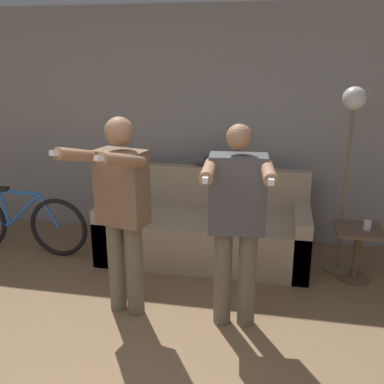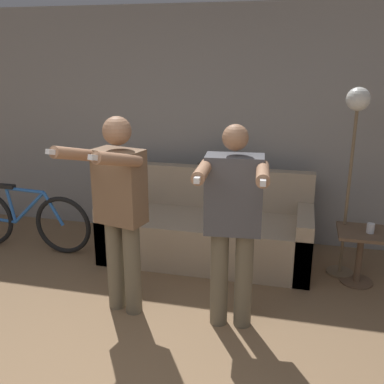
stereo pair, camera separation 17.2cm
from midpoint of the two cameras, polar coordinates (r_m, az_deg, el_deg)
wall_back at (r=5.15m, az=-0.82°, el=8.38°), size 10.00×0.05×2.60m
couch at (r=4.75m, az=0.56°, el=-4.98°), size 2.14×0.86×0.92m
person_left at (r=3.58m, az=-10.35°, el=-1.71°), size 0.56×0.73×1.65m
person_right at (r=3.37m, az=4.26°, el=-3.03°), size 0.54×0.71×1.62m
cat at (r=4.82m, az=2.53°, el=4.06°), size 0.48×0.14×0.17m
floor_lamp at (r=4.37m, az=18.47°, el=7.40°), size 0.26×0.26×1.81m
side_table at (r=4.53m, az=19.25°, el=-6.14°), size 0.44×0.44×0.52m
cup at (r=4.44m, az=20.35°, el=-3.98°), size 0.07×0.07×0.09m
bicycle at (r=5.24m, az=-22.08°, el=-3.66°), size 1.58×0.07×0.74m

